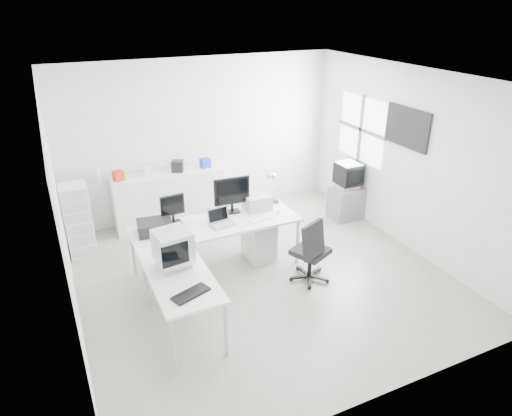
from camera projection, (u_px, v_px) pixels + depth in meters
name	position (u px, v px, depth m)	size (l,w,h in m)	color
floor	(262.00, 275.00, 6.65)	(5.00, 5.00, 0.01)	beige
ceiling	(263.00, 78.00, 5.47)	(5.00, 5.00, 0.01)	white
back_wall	(202.00, 138.00, 8.11)	(5.00, 0.02, 2.80)	white
left_wall	(61.00, 222.00, 5.10)	(0.02, 5.00, 2.80)	white
right_wall	(409.00, 161.00, 7.01)	(0.02, 5.00, 2.80)	white
window	(361.00, 129.00, 7.91)	(0.02, 1.20, 1.10)	white
wall_picture	(407.00, 127.00, 6.87)	(0.04, 0.90, 0.60)	black
main_desk	(217.00, 246.00, 6.67)	(2.40, 0.80, 0.75)	white
side_desk	(183.00, 303.00, 5.44)	(0.70, 1.40, 0.75)	white
drawer_pedestal	(259.00, 239.00, 7.01)	(0.40, 0.50, 0.60)	white
inkjet_printer	(155.00, 227.00, 6.23)	(0.47, 0.36, 0.17)	black
lcd_monitor_small	(173.00, 210.00, 6.41)	(0.35, 0.20, 0.44)	black
lcd_monitor_large	(232.00, 195.00, 6.73)	(0.54, 0.22, 0.56)	black
laptop	(222.00, 218.00, 6.40)	(0.36, 0.37, 0.24)	#B7B7BA
white_keyboard	(262.00, 219.00, 6.63)	(0.39, 0.12, 0.02)	white
white_mouse	(278.00, 212.00, 6.78)	(0.05, 0.05, 0.05)	white
laser_printer	(257.00, 202.00, 6.93)	(0.38, 0.33, 0.22)	#B1B1B1
desk_lamp	(275.00, 190.00, 7.09)	(0.14, 0.14, 0.43)	silver
crt_monitor	(173.00, 250.00, 5.39)	(0.38, 0.38, 0.44)	#B7B7BA
black_keyboard	(191.00, 294.00, 4.95)	(0.43, 0.17, 0.03)	black
office_chair	(311.00, 248.00, 6.36)	(0.58, 0.58, 1.01)	#232427
tv_cabinet	(346.00, 203.00, 8.28)	(0.54, 0.44, 0.59)	slate
crt_tv	(348.00, 176.00, 8.06)	(0.50, 0.48, 0.45)	black
sideboard	(169.00, 198.00, 8.01)	(1.89, 0.47, 0.95)	white
clutter_box_a	(118.00, 176.00, 7.47)	(0.16, 0.14, 0.16)	#A73117
clutter_box_b	(149.00, 172.00, 7.66)	(0.14, 0.12, 0.14)	white
clutter_box_c	(178.00, 166.00, 7.84)	(0.19, 0.18, 0.19)	black
clutter_box_d	(205.00, 163.00, 8.04)	(0.16, 0.14, 0.16)	#1835AE
clutter_bottle	(99.00, 176.00, 7.37)	(0.07, 0.07, 0.22)	white
filing_cabinet	(78.00, 220.00, 7.03)	(0.39, 0.47, 1.13)	white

